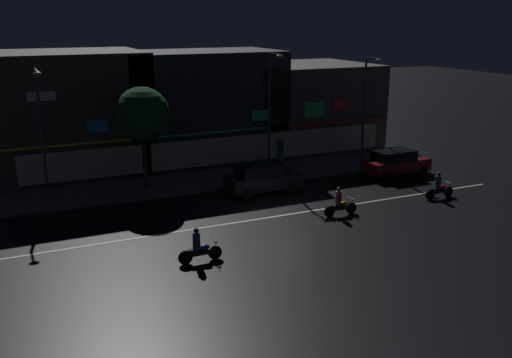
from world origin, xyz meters
TOP-DOWN VIEW (x-y plane):
  - ground_plane at (0.00, 0.00)m, footprint 140.00×140.00m
  - lane_divider_stripe at (0.00, 0.00)m, footprint 27.03×0.16m
  - sidewalk_far at (0.00, 7.64)m, footprint 28.45×4.38m
  - storefront_left_block at (-8.53, 13.74)m, footprint 9.23×7.99m
  - storefront_center_block at (0.00, 13.02)m, footprint 10.93×6.55m
  - storefront_right_block at (8.53, 14.13)m, footprint 10.30×8.77m
  - streetlamp_west at (-10.76, 8.14)m, footprint 0.44×1.64m
  - streetlamp_mid at (3.08, 8.08)m, footprint 0.44×1.64m
  - streetlamp_east at (10.47, 8.16)m, footprint 0.44×1.64m
  - pedestrian_on_sidewalk at (4.03, 8.49)m, footprint 0.42×0.42m
  - street_tree at (-5.40, 7.31)m, footprint 3.14×3.14m
  - parked_car_near_kerb at (9.91, 3.90)m, footprint 4.30×1.98m
  - parked_car_trailing at (0.62, 4.03)m, footprint 4.30×1.98m
  - motorcycle_lead at (2.49, -1.22)m, footprint 1.90×0.60m
  - motorcycle_following at (9.13, -1.05)m, footprint 1.90×0.60m
  - motorcycle_opposite_lane at (-5.97, -3.73)m, footprint 1.90×0.60m
  - traffic_cone at (-0.67, 4.87)m, footprint 0.36×0.36m

SIDE VIEW (x-z plane):
  - ground_plane at x=0.00m, z-range 0.00..0.00m
  - lane_divider_stripe at x=0.00m, z-range 0.00..0.01m
  - sidewalk_far at x=0.00m, z-range 0.00..0.14m
  - traffic_cone at x=-0.67m, z-range 0.00..0.55m
  - motorcycle_lead at x=2.49m, z-range -0.13..1.39m
  - motorcycle_following at x=9.13m, z-range -0.13..1.39m
  - motorcycle_opposite_lane at x=-5.97m, z-range -0.13..1.39m
  - parked_car_near_kerb at x=9.91m, z-range 0.03..1.70m
  - parked_car_trailing at x=0.62m, z-range 0.03..1.70m
  - pedestrian_on_sidewalk at x=4.03m, z-range 0.06..2.04m
  - storefront_right_block at x=8.53m, z-range 0.00..6.37m
  - storefront_center_block at x=0.00m, z-range -0.01..7.60m
  - storefront_left_block at x=-8.53m, z-range 0.00..7.74m
  - streetlamp_west at x=-10.76m, z-range 0.78..7.84m
  - streetlamp_east at x=10.47m, z-range 0.78..7.86m
  - street_tree at x=-5.40m, z-range 1.51..7.42m
  - streetlamp_mid at x=3.08m, z-range 0.79..8.36m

